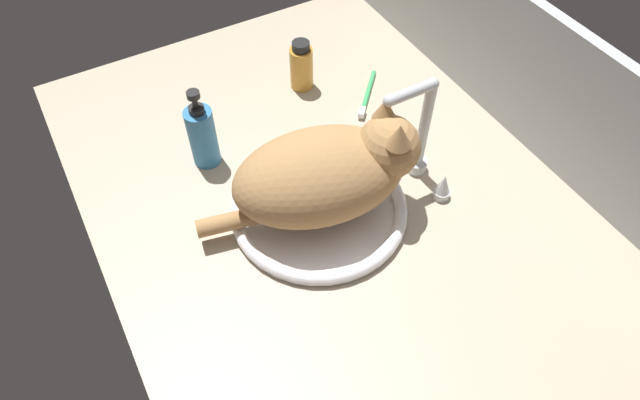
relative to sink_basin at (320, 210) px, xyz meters
The scene contains 8 objects.
countertop 4.09cm from the sink_basin, 97.03° to the left, with size 123.87×82.92×3.00cm, color #B7A88E.
backsplash_wall 47.13cm from the sink_basin, 90.48° to the left, with size 123.87×2.40×30.39cm, color #B2B7BC.
sink_basin is the anchor object (origin of this frame).
faucet 22.27cm from the sink_basin, 90.00° to the left, with size 18.27×11.80×22.30cm.
cat 9.72cm from the sink_basin, 77.83° to the left, with size 24.41×39.76×19.30cm.
amber_bottle 36.62cm from the sink_basin, 156.96° to the left, with size 5.08×5.08×11.34cm.
soap_pump_bottle 26.61cm from the sink_basin, 150.55° to the right, with size 5.30×5.30×17.32cm.
toothbrush 33.68cm from the sink_basin, 132.84° to the left, with size 12.24×11.56×1.70cm.
Camera 1 is at (55.04, -33.92, 84.95)cm, focal length 31.62 mm.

